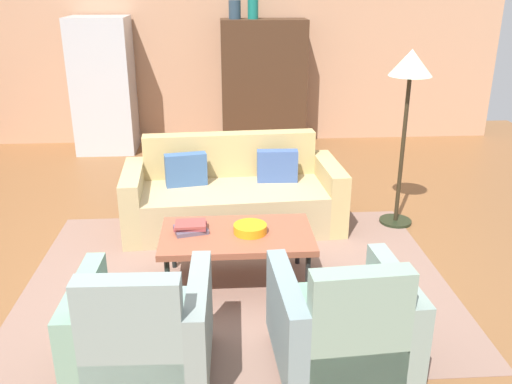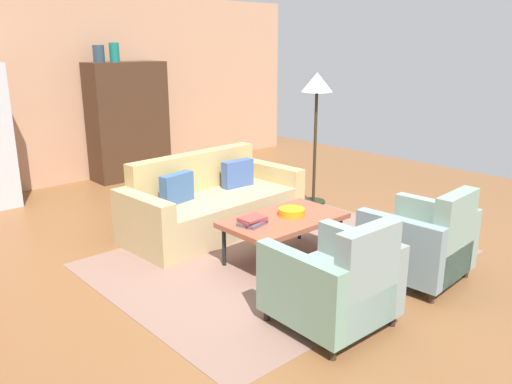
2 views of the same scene
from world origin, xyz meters
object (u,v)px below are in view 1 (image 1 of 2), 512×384
at_px(armchair_right, 343,328).
at_px(book_stack, 191,227).
at_px(fruit_bowl, 250,229).
at_px(vase_tall, 235,10).
at_px(coffee_table, 237,237).
at_px(armchair_left, 141,336).
at_px(cabinet, 263,84).
at_px(couch, 233,196).
at_px(floor_lamp, 410,80).
at_px(refrigerator, 104,86).
at_px(vase_round, 253,8).

bearing_deg(armchair_right, book_stack, 124.55).
height_order(fruit_bowl, vase_tall, vase_tall).
xyz_separation_m(coffee_table, armchair_left, (-0.60, -1.17, -0.06)).
bearing_deg(cabinet, couch, -100.63).
bearing_deg(floor_lamp, armchair_right, -114.86).
height_order(coffee_table, cabinet, cabinet).
xyz_separation_m(couch, coffee_table, (0.01, -1.19, 0.12)).
xyz_separation_m(couch, refrigerator, (-1.72, 2.68, 0.64)).
bearing_deg(cabinet, fruit_bowl, -95.92).
relative_size(coffee_table, armchair_right, 1.36).
xyz_separation_m(armchair_left, cabinet, (1.12, 5.14, 0.56)).
relative_size(fruit_bowl, vase_tall, 1.07).
relative_size(coffee_table, armchair_left, 1.36).
xyz_separation_m(couch, floor_lamp, (1.65, -0.11, 1.16)).
distance_m(coffee_table, book_stack, 0.37).
bearing_deg(vase_round, refrigerator, -177.27).
height_order(armchair_left, vase_tall, vase_tall).
height_order(book_stack, cabinet, cabinet).
height_order(coffee_table, armchair_left, armchair_left).
relative_size(armchair_right, cabinet, 0.49).
height_order(book_stack, vase_round, vase_round).
height_order(armchair_right, refrigerator, refrigerator).
bearing_deg(vase_tall, cabinet, 0.68).
height_order(armchair_left, floor_lamp, floor_lamp).
bearing_deg(cabinet, vase_round, -178.19).
height_order(armchair_left, armchair_right, same).
distance_m(couch, armchair_left, 2.43).
height_order(coffee_table, armchair_right, armchair_right).
bearing_deg(fruit_bowl, cabinet, 84.08).
bearing_deg(armchair_right, refrigerator, 111.02).
relative_size(book_stack, vase_round, 1.04).
bearing_deg(book_stack, floor_lamp, 26.90).
height_order(fruit_bowl, refrigerator, refrigerator).
xyz_separation_m(fruit_bowl, book_stack, (-0.47, 0.06, 0.00)).
bearing_deg(armchair_right, fruit_bowl, 109.32).
bearing_deg(vase_tall, coffee_table, -91.70).
height_order(fruit_bowl, cabinet, cabinet).
bearing_deg(refrigerator, couch, -57.31).
relative_size(book_stack, floor_lamp, 0.17).
xyz_separation_m(armchair_left, floor_lamp, (2.24, 2.24, 1.10)).
height_order(armchair_right, book_stack, armchair_right).
bearing_deg(couch, cabinet, -104.08).
bearing_deg(vase_round, armchair_right, -87.36).
distance_m(armchair_right, fruit_bowl, 1.28).
height_order(couch, fruit_bowl, couch).
bearing_deg(fruit_bowl, coffee_table, 180.00).
relative_size(fruit_bowl, cabinet, 0.15).
bearing_deg(floor_lamp, coffee_table, -146.86).
height_order(book_stack, refrigerator, refrigerator).
relative_size(armchair_right, vase_tall, 3.56).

